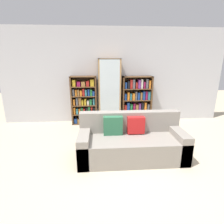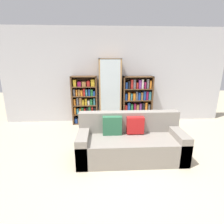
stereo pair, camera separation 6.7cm
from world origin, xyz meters
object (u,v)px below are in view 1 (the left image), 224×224
(bookshelf_left, at_px, (84,101))
(bookshelf_right, at_px, (137,101))
(display_cabinet, at_px, (109,92))
(wine_bottle, at_px, (127,134))
(couch, at_px, (131,142))

(bookshelf_left, relative_size, bookshelf_right, 1.01)
(display_cabinet, xyz_separation_m, bookshelf_right, (0.80, 0.02, -0.26))
(bookshelf_left, xyz_separation_m, bookshelf_right, (1.53, -0.00, -0.01))
(wine_bottle, bearing_deg, bookshelf_left, 130.87)
(bookshelf_right, xyz_separation_m, wine_bottle, (-0.46, -1.24, -0.51))
(couch, bearing_deg, wine_bottle, 86.23)
(display_cabinet, xyz_separation_m, wine_bottle, (0.34, -1.23, -0.77))
(bookshelf_left, bearing_deg, couch, -62.77)
(display_cabinet, height_order, bookshelf_right, display_cabinet)
(bookshelf_left, bearing_deg, wine_bottle, -49.13)
(display_cabinet, bearing_deg, bookshelf_left, 178.69)
(bookshelf_left, height_order, display_cabinet, display_cabinet)
(bookshelf_left, bearing_deg, display_cabinet, -1.31)
(couch, height_order, bookshelf_right, bookshelf_right)
(display_cabinet, bearing_deg, wine_bottle, -74.31)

